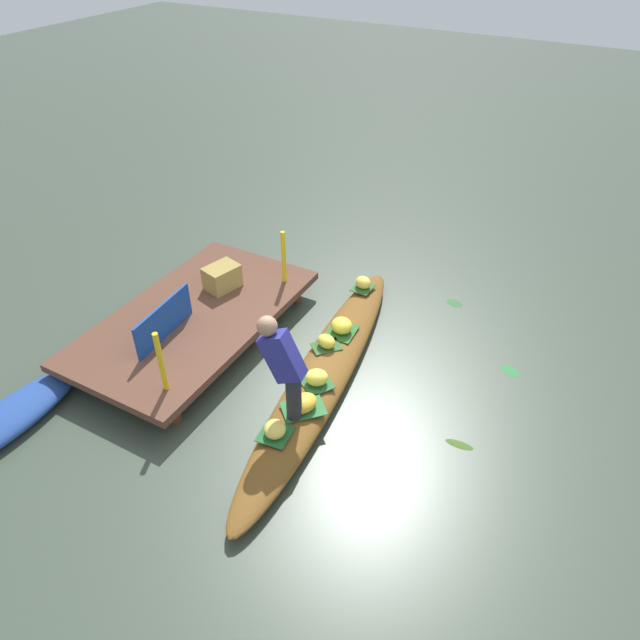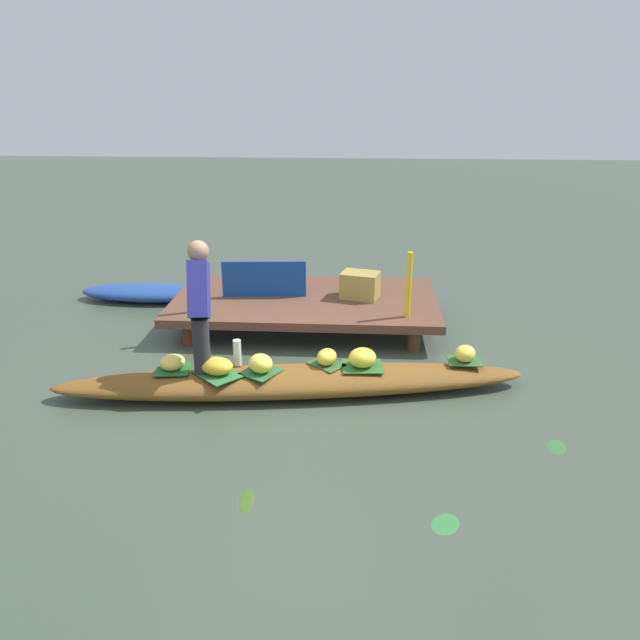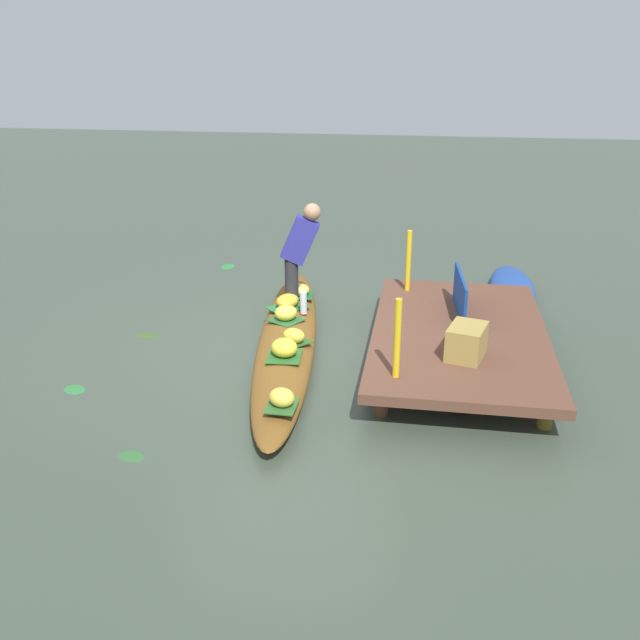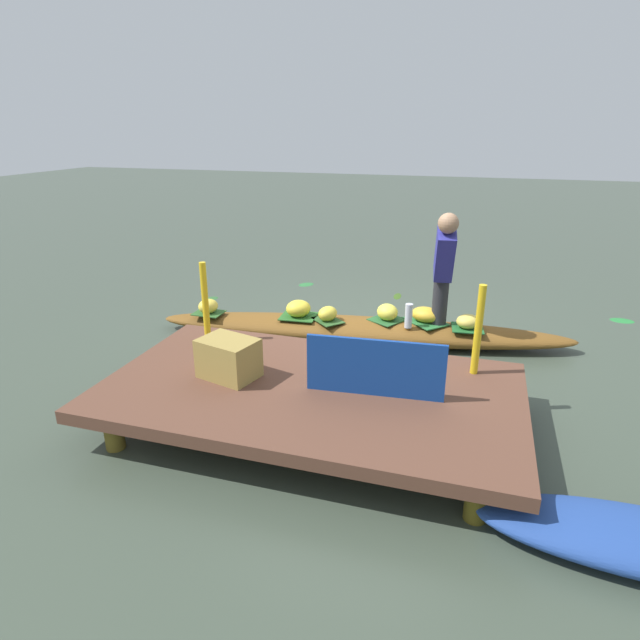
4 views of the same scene
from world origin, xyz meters
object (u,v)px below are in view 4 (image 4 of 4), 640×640
object	(u,v)px
water_bottle	(409,316)
banana_bunch_3	(208,306)
banana_bunch_0	(298,308)
vendor_person	(444,263)
banana_bunch_1	(468,321)
banana_bunch_2	(387,312)
produce_crate	(229,358)
market_banner	(375,368)
banana_bunch_5	(328,314)
vendor_boat	(360,330)
banana_bunch_4	(426,314)

from	to	relation	value
water_bottle	banana_bunch_3	bearing A→B (deg)	5.63
banana_bunch_0	vendor_person	world-z (taller)	vendor_person
banana_bunch_0	banana_bunch_1	xyz separation A→B (m)	(-1.81, -0.18, -0.02)
banana_bunch_1	banana_bunch_3	xyz separation A→B (m)	(2.81, 0.37, 0.01)
banana_bunch_2	produce_crate	world-z (taller)	produce_crate
banana_bunch_1	market_banner	size ratio (longest dim) A/B	0.24
banana_bunch_1	produce_crate	xyz separation A→B (m)	(1.78, 1.94, 0.19)
banana_bunch_5	vendor_person	bearing A→B (deg)	-172.46
vendor_boat	market_banner	world-z (taller)	market_banner
water_bottle	produce_crate	distance (m)	2.15
vendor_boat	banana_bunch_1	world-z (taller)	banana_bunch_1
banana_bunch_0	banana_bunch_2	xyz separation A→B (m)	(-0.96, -0.18, -0.00)
banana_bunch_0	banana_bunch_3	world-z (taller)	banana_bunch_0
banana_bunch_1	vendor_person	bearing A→B (deg)	10.11
vendor_boat	banana_bunch_2	bearing A→B (deg)	-173.45
vendor_boat	banana_bunch_3	size ratio (longest dim) A/B	19.83
banana_bunch_1	produce_crate	distance (m)	2.64
banana_bunch_1	produce_crate	size ratio (longest dim) A/B	0.56
banana_bunch_0	banana_bunch_4	distance (m)	1.39
banana_bunch_1	banana_bunch_3	size ratio (longest dim) A/B	1.07
banana_bunch_0	banana_bunch_1	size ratio (longest dim) A/B	1.12
banana_bunch_3	banana_bunch_0	bearing A→B (deg)	-169.32
banana_bunch_4	market_banner	distance (m)	2.00
banana_bunch_2	banana_bunch_5	xyz separation A→B (m)	(0.61, 0.21, -0.01)
banana_bunch_0	water_bottle	xyz separation A→B (m)	(-1.21, -0.03, 0.03)
banana_bunch_5	vendor_person	xyz separation A→B (m)	(-1.17, -0.15, 0.61)
produce_crate	banana_bunch_3	bearing A→B (deg)	-56.57
vendor_boat	banana_bunch_1	xyz separation A→B (m)	(-1.13, -0.07, 0.20)
vendor_boat	banana_bunch_3	distance (m)	1.72
water_bottle	market_banner	distance (m)	1.77
banana_bunch_1	vendor_person	world-z (taller)	vendor_person
vendor_boat	banana_bunch_4	distance (m)	0.73
banana_bunch_5	water_bottle	xyz separation A→B (m)	(-0.86, -0.06, 0.05)
vendor_boat	banana_bunch_3	xyz separation A→B (m)	(1.69, 0.30, 0.21)
banana_bunch_3	water_bottle	size ratio (longest dim) A/B	0.89
banana_bunch_0	banana_bunch_1	distance (m)	1.82
banana_bunch_4	water_bottle	size ratio (longest dim) A/B	1.23
banana_bunch_2	water_bottle	world-z (taller)	water_bottle
market_banner	banana_bunch_4	bearing A→B (deg)	-99.42
banana_bunch_2	vendor_person	size ratio (longest dim) A/B	0.21
vendor_person	produce_crate	world-z (taller)	vendor_person
banana_bunch_1	banana_bunch_4	bearing A→B (deg)	-8.92
banana_bunch_1	produce_crate	bearing A→B (deg)	47.60
vendor_person	water_bottle	bearing A→B (deg)	17.77
vendor_person	produce_crate	distance (m)	2.44
banana_bunch_4	vendor_person	size ratio (longest dim) A/B	0.26
banana_bunch_0	market_banner	size ratio (longest dim) A/B	0.27
banana_bunch_3	banana_bunch_5	xyz separation A→B (m)	(-1.35, -0.16, -0.00)
vendor_boat	banana_bunch_2	distance (m)	0.36
banana_bunch_4	banana_bunch_2	bearing A→B (deg)	9.17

